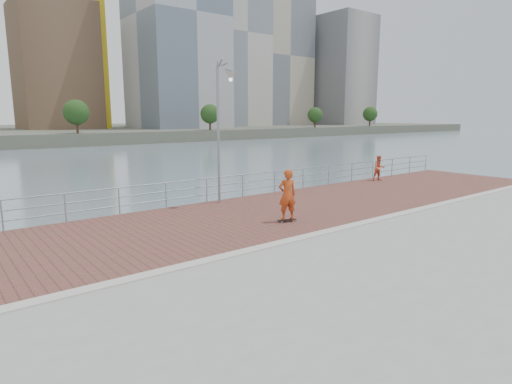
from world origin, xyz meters
TOP-DOWN VIEW (x-y plane):
  - water at (0.00, 0.00)m, footprint 400.00×400.00m
  - seawall at (0.00, -5.00)m, footprint 40.00×24.00m
  - brick_lane at (0.00, 3.60)m, footprint 40.00×6.80m
  - curb at (0.00, 0.00)m, footprint 40.00×0.40m
  - guardrail at (0.00, 7.00)m, footprint 39.06×0.06m
  - street_lamp at (1.39, 6.06)m, footprint 0.44×1.29m
  - skateboard at (1.41, 1.91)m, footprint 0.74×0.41m
  - skateboarder at (1.41, 1.91)m, footprint 0.80×0.66m
  - bystander at (12.76, 6.11)m, footprint 0.92×0.84m
  - skyline at (27.90, 104.15)m, footprint 233.00×41.00m
  - shoreline_trees at (22.25, 77.00)m, footprint 169.44×4.80m

SIDE VIEW (x-z plane):
  - water at x=0.00m, z-range -2.00..-2.00m
  - seawall at x=0.00m, z-range -2.00..0.00m
  - brick_lane at x=0.00m, z-range 0.00..0.02m
  - curb at x=0.00m, z-range 0.00..0.06m
  - skateboard at x=1.41m, z-range 0.04..0.13m
  - guardrail at x=0.00m, z-range 0.13..1.25m
  - bystander at x=12.76m, z-range 0.02..1.55m
  - skateboarder at x=1.41m, z-range 0.10..2.00m
  - shoreline_trees at x=22.25m, z-range 1.00..7.39m
  - street_lamp at x=1.39m, z-range 1.28..7.34m
  - skyline at x=27.90m, z-range -5.41..52.22m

